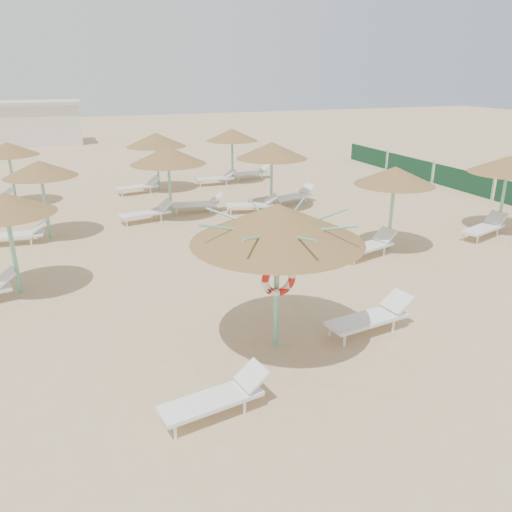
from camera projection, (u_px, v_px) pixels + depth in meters
name	position (u px, v px, depth m)	size (l,w,h in m)	color
ground	(275.00, 344.00, 10.49)	(120.00, 120.00, 0.00)	tan
main_palapa	(277.00, 224.00, 9.54)	(3.40, 3.40, 3.05)	#6EBF9E
lounger_main_a	(218.00, 397.00, 8.27)	(1.93, 0.85, 0.68)	white
lounger_main_b	(372.00, 317.00, 10.91)	(2.10, 0.87, 0.74)	white
palapa_field	(208.00, 156.00, 19.23)	(19.77, 14.28, 2.72)	#6EBF9E
service_hut	(25.00, 123.00, 38.47)	(8.40, 4.40, 3.25)	silver
windbreak_fence	(462.00, 181.00, 23.77)	(0.08, 19.84, 1.10)	#17452B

